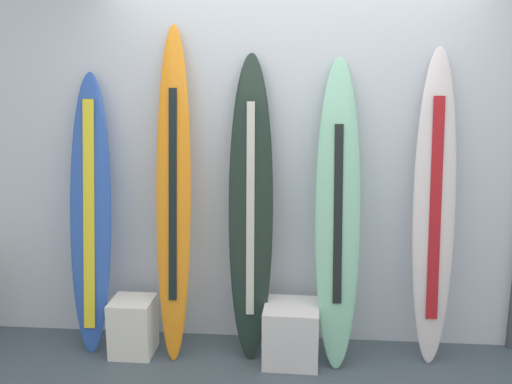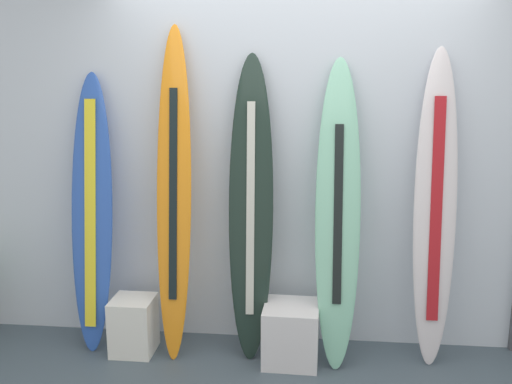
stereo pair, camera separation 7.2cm
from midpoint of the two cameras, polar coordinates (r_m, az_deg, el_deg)
The scene contains 8 objects.
wall_back at distance 4.03m, azimuth 3.38°, elevation 4.55°, with size 7.20×0.20×2.80m, color silver.
surfboard_cobalt at distance 4.09m, azimuth -16.62°, elevation -2.14°, with size 0.30×0.37×1.92m.
surfboard_sunset at distance 3.85m, azimuth -8.74°, elevation -0.28°, with size 0.25×0.41×2.23m.
surfboard_charcoal at distance 3.82m, azimuth -1.06°, elevation -1.84°, with size 0.31×0.38×2.04m.
surfboard_seafoam at distance 3.78m, azimuth 7.59°, elevation -2.33°, with size 0.31×0.46×2.01m.
surfboard_ivory at distance 3.91m, azimuth 16.80°, elevation -1.60°, with size 0.28×0.33×2.08m.
display_block_left at distance 3.96m, azimuth 3.05°, elevation -13.85°, with size 0.37×0.37×0.40m.
display_block_center at distance 4.15m, azimuth -12.63°, elevation -12.92°, with size 0.29×0.29×0.39m.
Camera 1 is at (0.05, -2.69, 1.95)m, focal length 40.19 mm.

